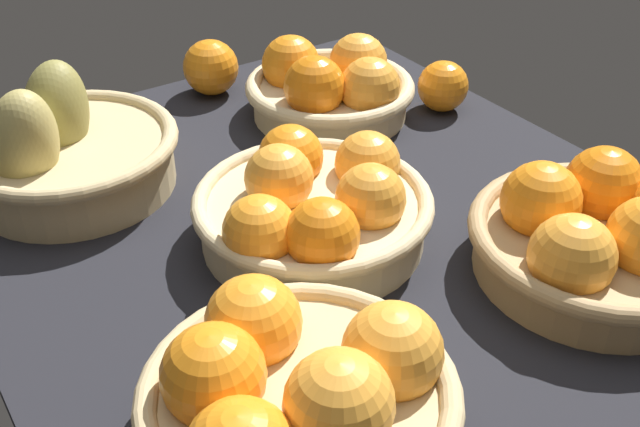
# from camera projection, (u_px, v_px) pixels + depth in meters

# --- Properties ---
(market_tray) EXTENTS (0.84, 0.72, 0.03)m
(market_tray) POSITION_uv_depth(u_px,v_px,m) (325.00, 232.00, 0.83)
(market_tray) COLOR black
(market_tray) RESTS_ON ground
(basket_far_right_pears) EXTENTS (0.25, 0.25, 0.15)m
(basket_far_right_pears) POSITION_uv_depth(u_px,v_px,m) (64.00, 151.00, 0.85)
(basket_far_right_pears) COLOR tan
(basket_far_right_pears) RESTS_ON market_tray
(basket_far_left) EXTENTS (0.25, 0.25, 0.11)m
(basket_far_left) POSITION_uv_depth(u_px,v_px,m) (295.00, 396.00, 0.56)
(basket_far_left) COLOR tan
(basket_far_left) RESTS_ON market_tray
(basket_center) EXTENTS (0.25, 0.25, 0.10)m
(basket_center) POSITION_uv_depth(u_px,v_px,m) (314.00, 206.00, 0.77)
(basket_center) COLOR #D3BC8C
(basket_center) RESTS_ON market_tray
(basket_near_left) EXTENTS (0.25, 0.25, 0.11)m
(basket_near_left) POSITION_uv_depth(u_px,v_px,m) (600.00, 235.00, 0.73)
(basket_near_left) COLOR tan
(basket_near_left) RESTS_ON market_tray
(basket_near_right) EXTENTS (0.23, 0.23, 0.10)m
(basket_near_right) POSITION_uv_depth(u_px,v_px,m) (331.00, 87.00, 1.01)
(basket_near_right) COLOR #D3BC8C
(basket_near_right) RESTS_ON market_tray
(loose_orange_front_gap) EXTENTS (0.08, 0.08, 0.08)m
(loose_orange_front_gap) POSITION_uv_depth(u_px,v_px,m) (211.00, 67.00, 1.07)
(loose_orange_front_gap) COLOR orange
(loose_orange_front_gap) RESTS_ON market_tray
(loose_orange_back_gap) EXTENTS (0.07, 0.07, 0.07)m
(loose_orange_back_gap) POSITION_uv_depth(u_px,v_px,m) (443.00, 86.00, 1.03)
(loose_orange_back_gap) COLOR orange
(loose_orange_back_gap) RESTS_ON market_tray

